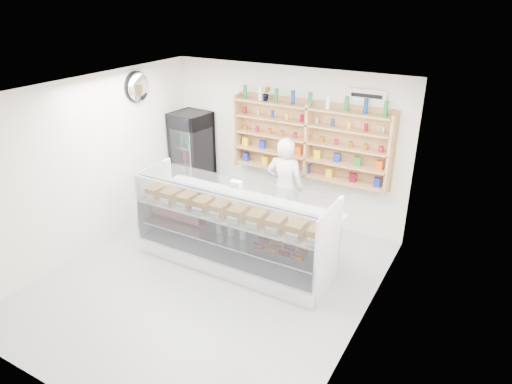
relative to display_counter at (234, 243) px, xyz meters
The scene contains 8 objects.
room 1.18m from the display_counter, 97.38° to the right, with size 5.00×5.00×5.00m.
display_counter is the anchor object (origin of this frame).
shop_worker 1.35m from the display_counter, 77.79° to the left, with size 0.65×0.43×1.78m, color silver.
drinks_cooler 2.54m from the display_counter, 141.06° to the left, with size 0.71×0.70×1.84m.
wall_shelving 2.19m from the display_counter, 76.43° to the left, with size 2.84×0.28×1.33m.
potted_plant 2.66m from the display_counter, 102.63° to the left, with size 0.14×0.12×0.26m, color #1E6626.
security_mirror 3.12m from the display_counter, 164.56° to the left, with size 0.15×0.50×0.50m, color silver.
wall_sign 3.11m from the display_counter, 54.97° to the left, with size 0.62×0.03×0.20m, color white.
Camera 1 is at (3.41, -4.59, 4.00)m, focal length 32.00 mm.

